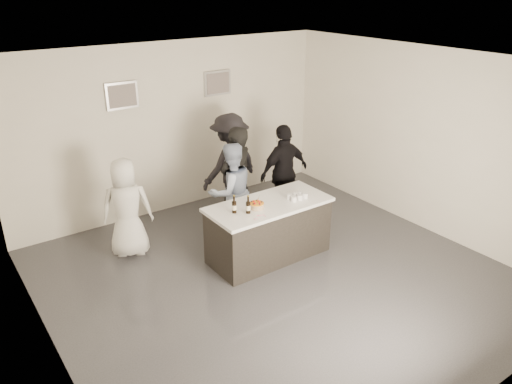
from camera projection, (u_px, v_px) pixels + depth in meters
floor at (276, 277)px, 7.16m from camera, size 6.00×6.00×0.00m
ceiling at (280, 64)px, 5.97m from camera, size 6.00×6.00×0.00m
wall_back at (174, 128)px, 8.81m from camera, size 6.00×0.04×3.00m
wall_front at (489, 285)px, 4.32m from camera, size 6.00×0.04×3.00m
wall_left at (40, 245)px, 4.97m from camera, size 0.04×6.00×3.00m
wall_right at (423, 140)px, 8.16m from camera, size 0.04×6.00×3.00m
picture_left at (122, 96)px, 8.04m from camera, size 0.54×0.04×0.44m
picture_right at (217, 83)px, 8.99m from camera, size 0.54×0.04×0.44m
bar_counter at (269, 230)px, 7.52m from camera, size 1.86×0.86×0.90m
cake at (257, 206)px, 7.16m from camera, size 0.21×0.21×0.07m
beer_bottle_a at (234, 204)px, 6.98m from camera, size 0.07×0.07×0.26m
beer_bottle_b at (248, 205)px, 6.97m from camera, size 0.07×0.07×0.26m
tumbler_cluster at (297, 196)px, 7.47m from camera, size 0.30×0.19×0.08m
candles at (260, 216)px, 6.92m from camera, size 0.24×0.08×0.01m
person_main_black at (236, 181)px, 8.08m from camera, size 0.76×0.60×1.83m
person_main_blue at (231, 192)px, 7.95m from camera, size 0.80×0.63×1.62m
person_guest_left at (127, 208)px, 7.48m from camera, size 0.89×0.77×1.55m
person_guest_right at (284, 172)px, 8.64m from camera, size 1.00×0.44×1.70m
person_guest_back at (230, 164)px, 8.82m from camera, size 1.29×0.90×1.83m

